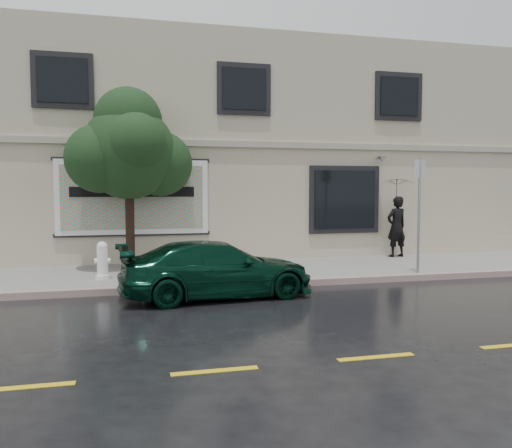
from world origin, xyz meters
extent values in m
plane|color=black|center=(0.00, 0.00, 0.00)|extent=(90.00, 90.00, 0.00)
cube|color=gray|center=(0.00, 3.25, 0.07)|extent=(20.00, 3.50, 0.15)
cube|color=gray|center=(0.00, 1.50, 0.07)|extent=(20.00, 0.18, 0.16)
cube|color=gold|center=(0.00, -3.50, 0.01)|extent=(19.00, 0.12, 0.01)
cube|color=#BEB499|center=(0.00, 9.00, 3.50)|extent=(20.00, 8.00, 7.00)
cube|color=#9E9984|center=(0.00, 4.96, 3.60)|extent=(20.00, 0.12, 0.18)
cube|color=black|center=(3.20, 4.96, 1.95)|extent=(2.30, 0.10, 2.10)
cube|color=black|center=(3.20, 4.90, 1.95)|extent=(2.00, 0.05, 1.80)
cube|color=black|center=(-5.00, 4.90, 5.20)|extent=(1.30, 0.05, 1.20)
cube|color=black|center=(0.00, 4.90, 5.20)|extent=(1.30, 0.05, 1.20)
cube|color=black|center=(5.00, 4.90, 5.20)|extent=(1.30, 0.05, 1.20)
cube|color=white|center=(-3.20, 4.93, 2.05)|extent=(4.20, 0.06, 2.10)
cube|color=orange|center=(-3.20, 4.89, 2.05)|extent=(3.90, 0.04, 1.80)
cube|color=black|center=(-3.20, 4.96, 1.00)|extent=(4.30, 0.10, 0.10)
cube|color=black|center=(-3.20, 4.96, 3.10)|extent=(4.30, 0.10, 0.10)
cube|color=black|center=(-3.20, 4.86, 2.20)|extent=(3.40, 0.02, 0.28)
imported|color=black|center=(-1.48, 0.78, 0.59)|extent=(4.23, 2.19, 1.19)
imported|color=black|center=(4.81, 4.59, 1.10)|extent=(0.77, 0.58, 1.90)
imported|color=black|center=(4.81, 4.59, 2.45)|extent=(1.33, 1.33, 0.80)
cylinder|color=black|center=(-3.30, 4.20, 1.24)|extent=(0.24, 0.24, 2.19)
sphere|color=black|center=(-3.30, 4.20, 3.25)|extent=(2.48, 2.48, 2.48)
cylinder|color=white|center=(-3.93, 2.69, 0.20)|extent=(0.34, 0.34, 0.09)
cylinder|color=white|center=(-3.93, 2.69, 0.56)|extent=(0.25, 0.25, 0.63)
sphere|color=white|center=(-3.93, 2.69, 0.92)|extent=(0.25, 0.25, 0.25)
cylinder|color=white|center=(-3.93, 2.69, 0.58)|extent=(0.37, 0.11, 0.11)
cylinder|color=gray|center=(3.80, 1.70, 1.60)|extent=(0.06, 0.06, 2.91)
cube|color=silver|center=(3.80, 1.70, 2.78)|extent=(0.35, 0.12, 0.47)
camera|label=1|loc=(-3.12, -9.54, 2.27)|focal=35.00mm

